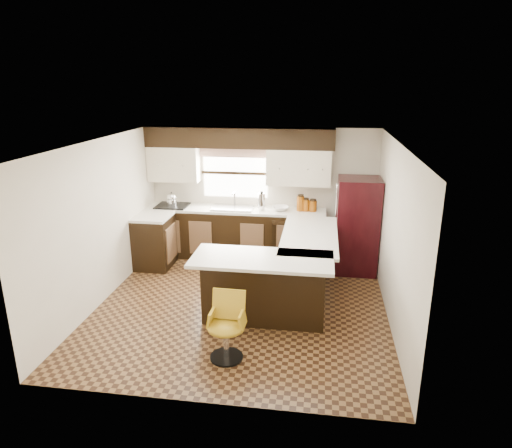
% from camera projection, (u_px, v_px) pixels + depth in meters
% --- Properties ---
extents(floor, '(4.40, 4.40, 0.00)m').
position_uv_depth(floor, '(242.00, 304.00, 6.80)').
color(floor, '#49301A').
rests_on(floor, ground).
extents(ceiling, '(4.40, 4.40, 0.00)m').
position_uv_depth(ceiling, '(241.00, 143.00, 6.08)').
color(ceiling, silver).
rests_on(ceiling, wall_back).
extents(wall_back, '(4.40, 0.00, 4.40)m').
position_uv_depth(wall_back, '(262.00, 192.00, 8.52)').
color(wall_back, beige).
rests_on(wall_back, floor).
extents(wall_front, '(4.40, 0.00, 4.40)m').
position_uv_depth(wall_front, '(201.00, 298.00, 4.37)').
color(wall_front, beige).
rests_on(wall_front, floor).
extents(wall_left, '(0.00, 4.40, 4.40)m').
position_uv_depth(wall_left, '(102.00, 222.00, 6.73)').
color(wall_left, beige).
rests_on(wall_left, floor).
extents(wall_right, '(0.00, 4.40, 4.40)m').
position_uv_depth(wall_right, '(395.00, 235.00, 6.15)').
color(wall_right, beige).
rests_on(wall_right, floor).
extents(base_cab_back, '(3.30, 0.60, 0.90)m').
position_uv_depth(base_cab_back, '(236.00, 234.00, 8.52)').
color(base_cab_back, black).
rests_on(base_cab_back, floor).
extents(base_cab_left, '(0.60, 0.70, 0.90)m').
position_uv_depth(base_cab_left, '(155.00, 242.00, 8.10)').
color(base_cab_left, black).
rests_on(base_cab_left, floor).
extents(counter_back, '(3.30, 0.60, 0.04)m').
position_uv_depth(counter_back, '(236.00, 210.00, 8.38)').
color(counter_back, silver).
rests_on(counter_back, base_cab_back).
extents(counter_left, '(0.60, 0.70, 0.04)m').
position_uv_depth(counter_left, '(153.00, 217.00, 7.95)').
color(counter_left, silver).
rests_on(counter_left, base_cab_left).
extents(soffit, '(3.40, 0.35, 0.36)m').
position_uv_depth(soffit, '(239.00, 138.00, 8.10)').
color(soffit, black).
rests_on(soffit, wall_back).
extents(upper_cab_left, '(0.94, 0.35, 0.64)m').
position_uv_depth(upper_cab_left, '(174.00, 164.00, 8.42)').
color(upper_cab_left, beige).
rests_on(upper_cab_left, wall_back).
extents(upper_cab_right, '(1.14, 0.35, 0.64)m').
position_uv_depth(upper_cab_right, '(299.00, 167.00, 8.10)').
color(upper_cab_right, beige).
rests_on(upper_cab_right, wall_back).
extents(window_pane, '(1.20, 0.02, 0.90)m').
position_uv_depth(window_pane, '(235.00, 173.00, 8.46)').
color(window_pane, white).
rests_on(window_pane, wall_back).
extents(valance, '(1.30, 0.06, 0.18)m').
position_uv_depth(valance, '(235.00, 152.00, 8.31)').
color(valance, '#D19B93').
rests_on(valance, wall_back).
extents(sink, '(0.75, 0.45, 0.03)m').
position_uv_depth(sink, '(233.00, 208.00, 8.36)').
color(sink, '#B2B2B7').
rests_on(sink, counter_back).
extents(dishwasher, '(0.58, 0.03, 0.78)m').
position_uv_depth(dishwasher, '(288.00, 243.00, 8.12)').
color(dishwasher, black).
rests_on(dishwasher, floor).
extents(cooktop, '(0.58, 0.50, 0.02)m').
position_uv_depth(cooktop, '(172.00, 206.00, 8.52)').
color(cooktop, black).
rests_on(cooktop, counter_back).
extents(peninsula_long, '(0.60, 1.95, 0.90)m').
position_uv_depth(peninsula_long, '(305.00, 264.00, 7.13)').
color(peninsula_long, black).
rests_on(peninsula_long, floor).
extents(peninsula_return, '(1.65, 0.60, 0.90)m').
position_uv_depth(peninsula_return, '(264.00, 289.00, 6.29)').
color(peninsula_return, black).
rests_on(peninsula_return, floor).
extents(counter_pen_long, '(0.84, 1.95, 0.04)m').
position_uv_depth(counter_pen_long, '(310.00, 236.00, 6.98)').
color(counter_pen_long, silver).
rests_on(counter_pen_long, peninsula_long).
extents(counter_pen_return, '(1.89, 0.84, 0.04)m').
position_uv_depth(counter_pen_return, '(262.00, 259.00, 6.06)').
color(counter_pen_return, silver).
rests_on(counter_pen_return, peninsula_return).
extents(refrigerator, '(0.71, 0.68, 1.65)m').
position_uv_depth(refrigerator, '(357.00, 226.00, 7.79)').
color(refrigerator, black).
rests_on(refrigerator, floor).
extents(bar_chair, '(0.45, 0.45, 0.82)m').
position_uv_depth(bar_chair, '(226.00, 328.00, 5.37)').
color(bar_chair, '#BA921C').
rests_on(bar_chair, floor).
extents(kettle, '(0.18, 0.18, 0.25)m').
position_uv_depth(kettle, '(172.00, 199.00, 8.48)').
color(kettle, silver).
rests_on(kettle, cooktop).
extents(percolator, '(0.13, 0.13, 0.31)m').
position_uv_depth(percolator, '(262.00, 201.00, 8.26)').
color(percolator, silver).
rests_on(percolator, counter_back).
extents(mixing_bowl, '(0.37, 0.37, 0.07)m').
position_uv_depth(mixing_bowl, '(280.00, 208.00, 8.25)').
color(mixing_bowl, white).
rests_on(mixing_bowl, counter_back).
extents(canister_large, '(0.13, 0.13, 0.27)m').
position_uv_depth(canister_large, '(300.00, 204.00, 8.19)').
color(canister_large, '#874209').
rests_on(canister_large, counter_back).
extents(canister_med, '(0.12, 0.12, 0.21)m').
position_uv_depth(canister_med, '(306.00, 205.00, 8.18)').
color(canister_med, '#874209').
rests_on(canister_med, counter_back).
extents(canister_small, '(0.14, 0.14, 0.19)m').
position_uv_depth(canister_small, '(313.00, 206.00, 8.17)').
color(canister_small, '#874209').
rests_on(canister_small, counter_back).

